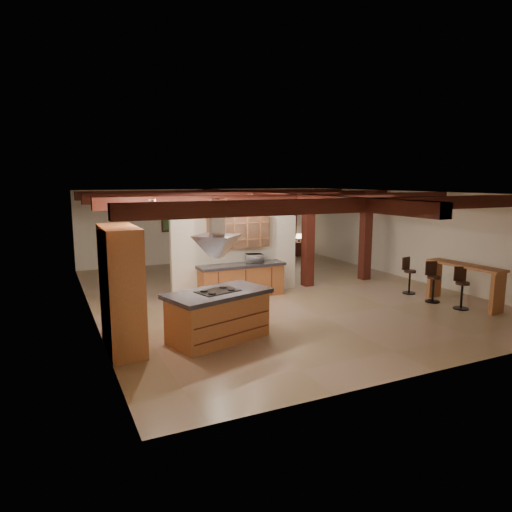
% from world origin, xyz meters
% --- Properties ---
extents(ground, '(12.00, 12.00, 0.00)m').
position_xyz_m(ground, '(0.00, 0.00, 0.00)').
color(ground, tan).
rests_on(ground, ground).
extents(room_walls, '(12.00, 12.00, 12.00)m').
position_xyz_m(room_walls, '(0.00, 0.00, 1.78)').
color(room_walls, white).
rests_on(room_walls, ground).
extents(ceiling_beams, '(10.00, 12.00, 0.28)m').
position_xyz_m(ceiling_beams, '(0.00, 0.00, 2.76)').
color(ceiling_beams, '#3B140E').
rests_on(ceiling_beams, room_walls).
extents(timber_posts, '(2.50, 0.30, 2.90)m').
position_xyz_m(timber_posts, '(2.50, 0.50, 1.76)').
color(timber_posts, '#3B140E').
rests_on(timber_posts, ground).
extents(partition_wall, '(3.80, 0.18, 2.20)m').
position_xyz_m(partition_wall, '(-1.00, 0.50, 1.10)').
color(partition_wall, white).
rests_on(partition_wall, ground).
extents(pantry_cabinet, '(0.67, 1.60, 2.40)m').
position_xyz_m(pantry_cabinet, '(-4.67, -2.60, 1.20)').
color(pantry_cabinet, '#AB6937').
rests_on(pantry_cabinet, ground).
extents(back_counter, '(2.50, 0.66, 0.94)m').
position_xyz_m(back_counter, '(-1.00, 0.11, 0.48)').
color(back_counter, '#AB6937').
rests_on(back_counter, ground).
extents(upper_display_cabinet, '(1.80, 0.36, 0.95)m').
position_xyz_m(upper_display_cabinet, '(-1.00, 0.31, 1.85)').
color(upper_display_cabinet, '#AB6937').
rests_on(upper_display_cabinet, partition_wall).
extents(range_hood, '(1.10, 1.10, 1.40)m').
position_xyz_m(range_hood, '(-2.83, -2.93, 1.78)').
color(range_hood, silver).
rests_on(range_hood, room_walls).
extents(back_windows, '(2.70, 0.07, 1.70)m').
position_xyz_m(back_windows, '(2.80, 5.93, 1.50)').
color(back_windows, '#3B140E').
rests_on(back_windows, room_walls).
extents(framed_art, '(0.65, 0.05, 0.85)m').
position_xyz_m(framed_art, '(-1.50, 5.94, 1.70)').
color(framed_art, '#3B140E').
rests_on(framed_art, room_walls).
extents(recessed_cans, '(3.16, 2.46, 0.03)m').
position_xyz_m(recessed_cans, '(-2.53, -1.93, 2.87)').
color(recessed_cans, silver).
rests_on(recessed_cans, room_walls).
extents(kitchen_island, '(2.32, 1.66, 1.04)m').
position_xyz_m(kitchen_island, '(-2.83, -2.93, 0.52)').
color(kitchen_island, '#AB6937').
rests_on(kitchen_island, ground).
extents(dining_table, '(2.16, 1.44, 0.70)m').
position_xyz_m(dining_table, '(-0.47, 2.34, 0.35)').
color(dining_table, '#381C0E').
rests_on(dining_table, ground).
extents(sofa, '(2.27, 1.31, 0.62)m').
position_xyz_m(sofa, '(2.02, 5.50, 0.31)').
color(sofa, black).
rests_on(sofa, ground).
extents(microwave, '(0.50, 0.38, 0.25)m').
position_xyz_m(microwave, '(-0.59, 0.11, 1.07)').
color(microwave, '#ACACB0').
rests_on(microwave, back_counter).
extents(bar_counter, '(0.67, 2.11, 1.09)m').
position_xyz_m(bar_counter, '(3.94, -3.16, 0.74)').
color(bar_counter, '#AB6937').
rests_on(bar_counter, ground).
extents(side_table, '(0.50, 0.50, 0.60)m').
position_xyz_m(side_table, '(4.06, 5.56, 0.30)').
color(side_table, '#3B140E').
rests_on(side_table, ground).
extents(table_lamp, '(0.29, 0.29, 0.34)m').
position_xyz_m(table_lamp, '(4.06, 5.56, 0.85)').
color(table_lamp, black).
rests_on(table_lamp, side_table).
extents(bar_stool_a, '(0.40, 0.41, 1.07)m').
position_xyz_m(bar_stool_a, '(3.59, -3.39, 0.55)').
color(bar_stool_a, black).
rests_on(bar_stool_a, ground).
extents(bar_stool_b, '(0.39, 0.41, 1.09)m').
position_xyz_m(bar_stool_b, '(3.45, -2.57, 0.55)').
color(bar_stool_b, black).
rests_on(bar_stool_b, ground).
extents(bar_stool_c, '(0.37, 0.38, 1.05)m').
position_xyz_m(bar_stool_c, '(3.53, -1.59, 0.53)').
color(bar_stool_c, black).
rests_on(bar_stool_c, ground).
extents(dining_chairs, '(1.85, 1.85, 1.17)m').
position_xyz_m(dining_chairs, '(-0.47, 2.34, 0.59)').
color(dining_chairs, '#3B140E').
rests_on(dining_chairs, ground).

